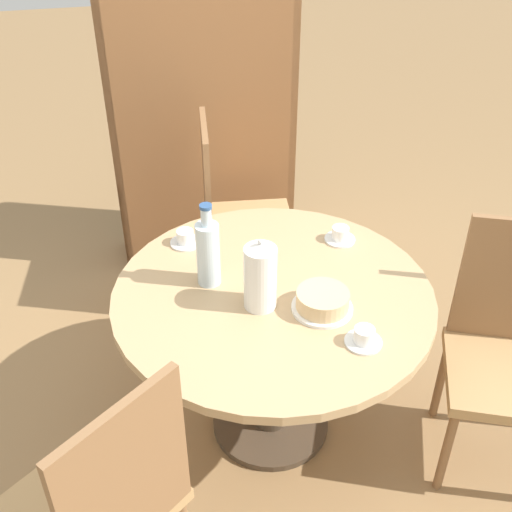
{
  "coord_description": "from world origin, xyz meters",
  "views": [
    {
      "loc": [
        -0.45,
        -1.72,
        2.12
      ],
      "look_at": [
        0.0,
        0.27,
        0.67
      ],
      "focal_mm": 45.0,
      "sensor_mm": 36.0,
      "label": 1
    }
  ],
  "objects_px": {
    "chair_c": "(235,215)",
    "coffee_pot": "(260,276)",
    "chair_a": "(105,501)",
    "water_bottle": "(208,252)",
    "chair_b": "(508,349)",
    "bookshelf": "(202,114)",
    "cup_a": "(340,235)",
    "cake_main": "(323,302)",
    "cup_b": "(185,239)",
    "cup_c": "(364,337)"
  },
  "relations": [
    {
      "from": "chair_c",
      "to": "cake_main",
      "type": "xyz_separation_m",
      "value": [
        0.11,
        -0.98,
        0.23
      ]
    },
    {
      "from": "chair_c",
      "to": "cake_main",
      "type": "bearing_deg",
      "value": -166.93
    },
    {
      "from": "chair_a",
      "to": "chair_c",
      "type": "xyz_separation_m",
      "value": [
        0.66,
        1.43,
        0.0
      ]
    },
    {
      "from": "chair_b",
      "to": "bookshelf",
      "type": "relative_size",
      "value": 0.58
    },
    {
      "from": "cake_main",
      "to": "chair_b",
      "type": "bearing_deg",
      "value": -11.59
    },
    {
      "from": "chair_b",
      "to": "bookshelf",
      "type": "xyz_separation_m",
      "value": [
        -0.85,
        1.61,
        0.31
      ]
    },
    {
      "from": "chair_b",
      "to": "bookshelf",
      "type": "height_order",
      "value": "bookshelf"
    },
    {
      "from": "chair_a",
      "to": "chair_b",
      "type": "distance_m",
      "value": 1.47
    },
    {
      "from": "chair_c",
      "to": "coffee_pot",
      "type": "relative_size",
      "value": 3.6
    },
    {
      "from": "chair_c",
      "to": "bookshelf",
      "type": "bearing_deg",
      "value": 14.09
    },
    {
      "from": "chair_a",
      "to": "coffee_pot",
      "type": "relative_size",
      "value": 3.6
    },
    {
      "from": "bookshelf",
      "to": "cake_main",
      "type": "distance_m",
      "value": 1.49
    },
    {
      "from": "cake_main",
      "to": "cup_a",
      "type": "relative_size",
      "value": 1.73
    },
    {
      "from": "chair_b",
      "to": "bookshelf",
      "type": "bearing_deg",
      "value": 140.77
    },
    {
      "from": "water_bottle",
      "to": "chair_b",
      "type": "bearing_deg",
      "value": -20.18
    },
    {
      "from": "water_bottle",
      "to": "cup_c",
      "type": "height_order",
      "value": "water_bottle"
    },
    {
      "from": "cup_c",
      "to": "cake_main",
      "type": "bearing_deg",
      "value": 112.55
    },
    {
      "from": "chair_b",
      "to": "water_bottle",
      "type": "relative_size",
      "value": 3.04
    },
    {
      "from": "cup_a",
      "to": "cup_b",
      "type": "relative_size",
      "value": 1.0
    },
    {
      "from": "chair_b",
      "to": "water_bottle",
      "type": "height_order",
      "value": "water_bottle"
    },
    {
      "from": "coffee_pot",
      "to": "cup_b",
      "type": "bearing_deg",
      "value": 114.98
    },
    {
      "from": "coffee_pot",
      "to": "cake_main",
      "type": "bearing_deg",
      "value": -19.06
    },
    {
      "from": "chair_b",
      "to": "cup_c",
      "type": "height_order",
      "value": "chair_b"
    },
    {
      "from": "chair_b",
      "to": "coffee_pot",
      "type": "height_order",
      "value": "same"
    },
    {
      "from": "bookshelf",
      "to": "cup_b",
      "type": "height_order",
      "value": "bookshelf"
    },
    {
      "from": "chair_c",
      "to": "cup_c",
      "type": "bearing_deg",
      "value": -164.21
    },
    {
      "from": "cup_a",
      "to": "coffee_pot",
      "type": "bearing_deg",
      "value": -141.14
    },
    {
      "from": "chair_a",
      "to": "cake_main",
      "type": "height_order",
      "value": "chair_a"
    },
    {
      "from": "chair_c",
      "to": "coffee_pot",
      "type": "distance_m",
      "value": 0.97
    },
    {
      "from": "chair_c",
      "to": "cup_a",
      "type": "xyz_separation_m",
      "value": [
        0.31,
        -0.59,
        0.22
      ]
    },
    {
      "from": "chair_a",
      "to": "chair_b",
      "type": "xyz_separation_m",
      "value": [
        1.44,
        0.31,
        0.0
      ]
    },
    {
      "from": "coffee_pot",
      "to": "water_bottle",
      "type": "height_order",
      "value": "water_bottle"
    },
    {
      "from": "chair_a",
      "to": "chair_c",
      "type": "height_order",
      "value": "same"
    },
    {
      "from": "chair_c",
      "to": "water_bottle",
      "type": "bearing_deg",
      "value": 168.94
    },
    {
      "from": "cup_a",
      "to": "cup_b",
      "type": "height_order",
      "value": "same"
    },
    {
      "from": "coffee_pot",
      "to": "cup_c",
      "type": "distance_m",
      "value": 0.39
    },
    {
      "from": "water_bottle",
      "to": "cup_b",
      "type": "relative_size",
      "value": 2.64
    },
    {
      "from": "water_bottle",
      "to": "cup_c",
      "type": "relative_size",
      "value": 2.64
    },
    {
      "from": "chair_b",
      "to": "chair_c",
      "type": "distance_m",
      "value": 1.36
    },
    {
      "from": "cup_c",
      "to": "cup_a",
      "type": "bearing_deg",
      "value": 78.43
    },
    {
      "from": "chair_a",
      "to": "water_bottle",
      "type": "height_order",
      "value": "water_bottle"
    },
    {
      "from": "cup_b",
      "to": "chair_b",
      "type": "bearing_deg",
      "value": -30.75
    },
    {
      "from": "cake_main",
      "to": "cup_a",
      "type": "bearing_deg",
      "value": 63.21
    },
    {
      "from": "coffee_pot",
      "to": "cup_a",
      "type": "bearing_deg",
      "value": 38.86
    },
    {
      "from": "chair_b",
      "to": "cake_main",
      "type": "relative_size",
      "value": 4.63
    },
    {
      "from": "chair_a",
      "to": "bookshelf",
      "type": "distance_m",
      "value": 2.03
    },
    {
      "from": "bookshelf",
      "to": "cake_main",
      "type": "relative_size",
      "value": 8.04
    },
    {
      "from": "chair_a",
      "to": "water_bottle",
      "type": "relative_size",
      "value": 3.04
    },
    {
      "from": "coffee_pot",
      "to": "cup_c",
      "type": "xyz_separation_m",
      "value": [
        0.28,
        -0.26,
        -0.1
      ]
    },
    {
      "from": "coffee_pot",
      "to": "cup_b",
      "type": "distance_m",
      "value": 0.48
    }
  ]
}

